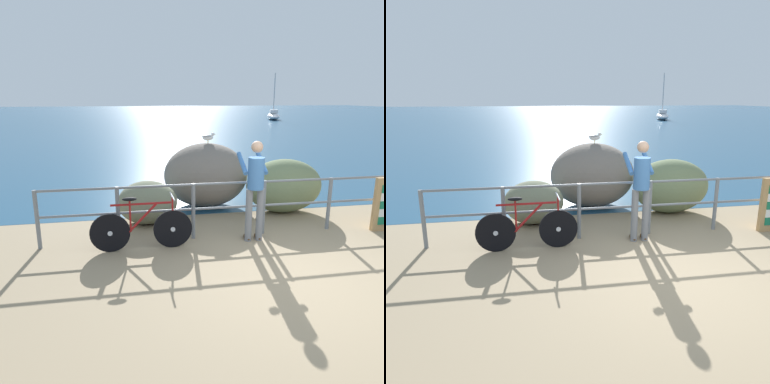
# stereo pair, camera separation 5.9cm
# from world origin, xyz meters

# --- Properties ---
(ground_plane) EXTENTS (120.00, 120.00, 0.10)m
(ground_plane) POSITION_xyz_m (0.00, 20.00, -0.05)
(ground_plane) COLOR #937F60
(sea_surface) EXTENTS (120.00, 90.00, 0.01)m
(sea_surface) POSITION_xyz_m (0.00, 48.21, 0.00)
(sea_surface) COLOR navy
(sea_surface) RESTS_ON ground_plane
(promenade_railing) EXTENTS (8.01, 0.07, 1.02)m
(promenade_railing) POSITION_xyz_m (0.00, 1.88, 0.63)
(promenade_railing) COLOR slate
(promenade_railing) RESTS_ON ground_plane
(bicycle) EXTENTS (1.70, 0.48, 0.92)m
(bicycle) POSITION_xyz_m (-2.26, 1.53, 0.39)
(bicycle) COLOR black
(bicycle) RESTS_ON ground_plane
(person_at_railing) EXTENTS (0.45, 0.64, 1.78)m
(person_at_railing) POSITION_xyz_m (-0.29, 1.60, 0.99)
(person_at_railing) COLOR slate
(person_at_railing) RESTS_ON ground_plane
(breakwater_boulder_main) EXTENTS (1.95, 1.57, 1.47)m
(breakwater_boulder_main) POSITION_xyz_m (-0.66, 3.85, 0.74)
(breakwater_boulder_main) COLOR slate
(breakwater_boulder_main) RESTS_ON ground
(breakwater_boulder_left) EXTENTS (1.21, 1.00, 0.87)m
(breakwater_boulder_left) POSITION_xyz_m (-2.08, 2.86, 0.44)
(breakwater_boulder_left) COLOR #6E7258
(breakwater_boulder_left) RESTS_ON ground
(breakwater_boulder_right) EXTENTS (1.69, 1.15, 1.18)m
(breakwater_boulder_right) POSITION_xyz_m (0.94, 3.10, 0.59)
(breakwater_boulder_right) COLOR #6B7A53
(breakwater_boulder_right) RESTS_ON ground
(seagull) EXTENTS (0.34, 0.15, 0.23)m
(seagull) POSITION_xyz_m (-0.61, 3.89, 1.61)
(seagull) COLOR gold
(seagull) RESTS_ON breakwater_boulder_main
(sailboat) EXTENTS (2.57, 4.59, 4.90)m
(sailboat) POSITION_xyz_m (13.72, 34.49, 0.42)
(sailboat) COLOR white
(sailboat) RESTS_ON sea_surface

